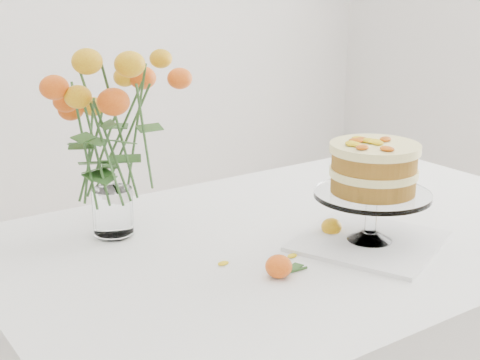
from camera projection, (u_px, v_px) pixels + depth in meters
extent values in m
cube|color=tan|center=(305.00, 241.00, 1.55)|extent=(1.40, 0.90, 0.04)
cylinder|color=tan|center=(372.00, 271.00, 2.29)|extent=(0.06, 0.06, 0.71)
cube|color=white|center=(305.00, 232.00, 1.55)|extent=(1.42, 0.92, 0.01)
cube|color=white|center=(203.00, 218.00, 1.94)|extent=(1.42, 0.01, 0.20)
cube|color=white|center=(369.00, 241.00, 1.47)|extent=(0.38, 0.38, 0.01)
cylinder|color=white|center=(371.00, 214.00, 1.45)|extent=(0.03, 0.03, 0.08)
cylinder|color=white|center=(372.00, 194.00, 1.44)|extent=(0.25, 0.25, 0.01)
cylinder|color=#905C20|center=(373.00, 184.00, 1.43)|extent=(0.23, 0.23, 0.04)
cylinder|color=#FFFBA4|center=(374.00, 172.00, 1.42)|extent=(0.24, 0.24, 0.02)
cylinder|color=#905C20|center=(374.00, 160.00, 1.42)|extent=(0.23, 0.23, 0.04)
cylinder|color=#FFFBA4|center=(375.00, 148.00, 1.41)|extent=(0.24, 0.24, 0.02)
cylinder|color=white|center=(114.00, 234.00, 1.51)|extent=(0.07, 0.07, 0.01)
cylinder|color=white|center=(113.00, 211.00, 1.50)|extent=(0.09, 0.09, 0.10)
ellipsoid|color=yellow|center=(331.00, 227.00, 1.52)|extent=(0.05, 0.05, 0.04)
cylinder|color=#2A5020|center=(340.00, 231.00, 1.54)|extent=(0.06, 0.01, 0.00)
ellipsoid|color=#D5440A|center=(279.00, 266.00, 1.30)|extent=(0.05, 0.05, 0.05)
cylinder|color=#2A5020|center=(294.00, 272.00, 1.33)|extent=(0.06, 0.01, 0.01)
ellipsoid|color=yellow|center=(292.00, 256.00, 1.40)|extent=(0.03, 0.02, 0.00)
ellipsoid|color=yellow|center=(341.00, 252.00, 1.42)|extent=(0.03, 0.02, 0.00)
ellipsoid|color=yellow|center=(367.00, 254.00, 1.41)|extent=(0.03, 0.02, 0.00)
ellipsoid|color=yellow|center=(223.00, 263.00, 1.36)|extent=(0.03, 0.02, 0.00)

